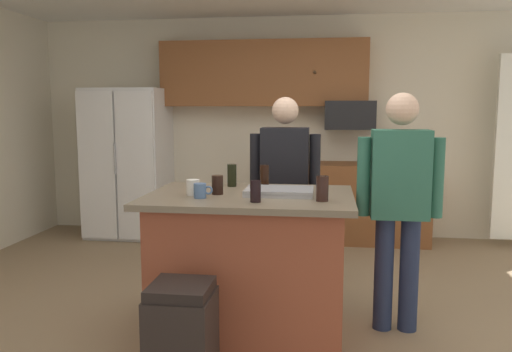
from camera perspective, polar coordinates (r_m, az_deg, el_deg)
floor at (r=3.78m, az=1.99°, el=-16.33°), size 7.04×7.04×0.00m
back_wall at (r=6.25m, az=4.70°, el=5.44°), size 6.40×0.10×2.60m
cabinet_run_upper at (r=6.10m, az=0.82°, el=11.29°), size 2.40×0.38×0.75m
cabinet_run_lower at (r=6.02m, az=10.15°, el=-2.88°), size 1.80×0.63×0.90m
refrigerator at (r=6.31m, az=-14.02°, el=1.42°), size 0.91×0.76×1.76m
microwave_over_range at (r=5.94m, az=10.37°, el=6.68°), size 0.56×0.40×0.32m
kitchen_island at (r=3.49m, az=-0.69°, el=-9.81°), size 1.35×0.95×0.97m
person_guest_by_door at (r=4.16m, az=3.21°, el=-0.76°), size 0.57×0.22×1.62m
person_guest_right at (r=3.60m, az=15.63°, el=-2.21°), size 0.57×0.22×1.63m
glass_dark_ale at (r=3.63m, az=0.94°, el=-0.05°), size 0.06×0.06×0.16m
mug_blue_stoneware at (r=3.36m, az=-6.98°, el=-1.25°), size 0.13×0.09×0.10m
mug_ceramic_white at (r=3.24m, az=-6.19°, el=-1.63°), size 0.12×0.08×0.09m
glass_short_whisky at (r=3.37m, az=-4.31°, el=-0.99°), size 0.08×0.08×0.13m
glass_pilsner at (r=3.70m, az=-2.70°, el=0.07°), size 0.07×0.07×0.16m
tumbler_amber at (r=3.09m, az=-0.05°, el=-1.70°), size 0.07×0.07×0.13m
glass_stout_tall at (r=3.14m, az=7.38°, el=-1.40°), size 0.08×0.08×0.15m
serving_tray at (r=3.35m, az=2.61°, el=-1.74°), size 0.44×0.30×0.04m
trash_bin at (r=2.92m, az=-8.26°, el=-17.48°), size 0.34×0.34×0.61m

